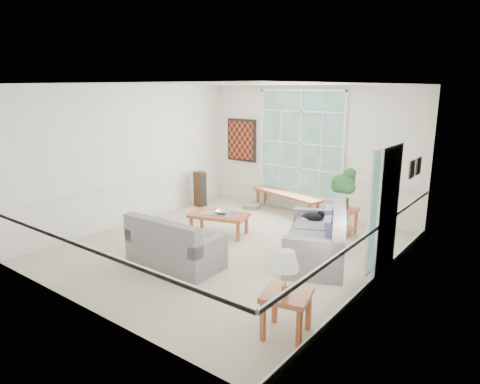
% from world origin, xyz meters
% --- Properties ---
extents(floor, '(5.50, 6.00, 0.01)m').
position_xyz_m(floor, '(0.00, 0.00, -0.01)').
color(floor, '#B9AE99').
rests_on(floor, ground).
extents(ceiling, '(5.50, 6.00, 0.02)m').
position_xyz_m(ceiling, '(0.00, 0.00, 3.00)').
color(ceiling, white).
rests_on(ceiling, ground).
extents(wall_back, '(5.50, 0.02, 3.00)m').
position_xyz_m(wall_back, '(0.00, 3.00, 1.50)').
color(wall_back, white).
rests_on(wall_back, ground).
extents(wall_front, '(5.50, 0.02, 3.00)m').
position_xyz_m(wall_front, '(0.00, -3.00, 1.50)').
color(wall_front, white).
rests_on(wall_front, ground).
extents(wall_left, '(0.02, 6.00, 3.00)m').
position_xyz_m(wall_left, '(-2.75, 0.00, 1.50)').
color(wall_left, white).
rests_on(wall_left, ground).
extents(wall_right, '(0.02, 6.00, 3.00)m').
position_xyz_m(wall_right, '(2.75, 0.00, 1.50)').
color(wall_right, white).
rests_on(wall_right, ground).
extents(window_back, '(2.30, 0.08, 2.40)m').
position_xyz_m(window_back, '(-0.20, 2.96, 1.65)').
color(window_back, white).
rests_on(window_back, wall_back).
extents(entry_door, '(0.08, 0.90, 2.10)m').
position_xyz_m(entry_door, '(2.71, 0.60, 1.05)').
color(entry_door, white).
rests_on(entry_door, floor).
extents(door_sidelight, '(0.08, 0.26, 1.90)m').
position_xyz_m(door_sidelight, '(2.71, -0.03, 1.15)').
color(door_sidelight, white).
rests_on(door_sidelight, wall_right).
extents(wall_art, '(0.90, 0.06, 1.10)m').
position_xyz_m(wall_art, '(-1.95, 2.95, 1.60)').
color(wall_art, maroon).
rests_on(wall_art, wall_back).
extents(wall_frame_near, '(0.04, 0.26, 0.32)m').
position_xyz_m(wall_frame_near, '(2.71, 1.75, 1.55)').
color(wall_frame_near, black).
rests_on(wall_frame_near, wall_right).
extents(wall_frame_far, '(0.04, 0.26, 0.32)m').
position_xyz_m(wall_frame_far, '(2.71, 2.15, 1.55)').
color(wall_frame_far, black).
rests_on(wall_frame_far, wall_right).
extents(loveseat_right, '(1.62, 2.07, 1.00)m').
position_xyz_m(loveseat_right, '(1.60, 0.40, 0.50)').
color(loveseat_right, gray).
rests_on(loveseat_right, floor).
extents(loveseat_front, '(1.63, 0.89, 0.86)m').
position_xyz_m(loveseat_front, '(-0.21, -1.20, 0.43)').
color(loveseat_front, gray).
rests_on(loveseat_front, floor).
extents(coffee_table, '(1.31, 0.95, 0.44)m').
position_xyz_m(coffee_table, '(-0.62, 0.44, 0.22)').
color(coffee_table, '#A6512D').
rests_on(coffee_table, floor).
extents(pewter_bowl, '(0.44, 0.44, 0.09)m').
position_xyz_m(pewter_bowl, '(-0.56, 0.48, 0.48)').
color(pewter_bowl, '#A0A0A6').
rests_on(pewter_bowl, coffee_table).
extents(window_bench, '(2.03, 0.85, 0.46)m').
position_xyz_m(window_bench, '(-0.37, 2.65, 0.23)').
color(window_bench, '#A6512D').
rests_on(window_bench, floor).
extents(end_table, '(0.57, 0.57, 0.54)m').
position_xyz_m(end_table, '(1.37, 1.97, 0.27)').
color(end_table, '#A6512D').
rests_on(end_table, floor).
extents(houseplant, '(0.63, 0.63, 0.85)m').
position_xyz_m(houseplant, '(1.36, 1.99, 0.97)').
color(houseplant, '#275A2C').
rests_on(houseplant, end_table).
extents(side_table, '(0.67, 0.67, 0.56)m').
position_xyz_m(side_table, '(2.40, -1.89, 0.28)').
color(side_table, '#A6512D').
rests_on(side_table, floor).
extents(table_lamp, '(0.42, 0.42, 0.55)m').
position_xyz_m(table_lamp, '(2.41, -1.95, 0.84)').
color(table_lamp, white).
rests_on(table_lamp, side_table).
extents(pet_bed, '(0.50, 0.50, 0.13)m').
position_xyz_m(pet_bed, '(-1.21, 2.42, 0.06)').
color(pet_bed, gray).
rests_on(pet_bed, floor).
extents(floor_speaker, '(0.30, 0.25, 0.88)m').
position_xyz_m(floor_speaker, '(-2.40, 1.81, 0.44)').
color(floor_speaker, '#3A2211').
rests_on(floor_speaker, floor).
extents(cat, '(0.46, 0.40, 0.18)m').
position_xyz_m(cat, '(1.24, 0.94, 0.60)').
color(cat, black).
rests_on(cat, loveseat_right).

